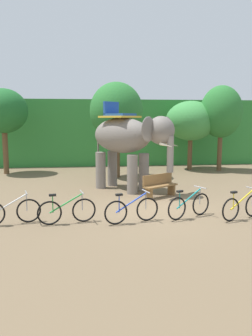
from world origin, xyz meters
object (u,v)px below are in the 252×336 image
(tree_far_left, at_px, (191,121))
(bike_white, at_px, (11,211))
(tree_right, at_px, (116,112))
(bike_yellow, at_px, (242,207))
(wooden_bench, at_px, (159,185))
(bike_blue, at_px, (132,210))
(elephant, at_px, (128,139))
(tree_center_left, at_px, (221,112))
(bike_green, at_px, (67,211))
(bike_teal, at_px, (189,205))
(tree_center_right, at_px, (4,111))

(tree_far_left, distance_m, bike_white, 13.29)
(tree_right, bearing_deg, tree_far_left, 26.13)
(tree_far_left, bearing_deg, bike_yellow, -98.70)
(tree_far_left, distance_m, wooden_bench, 8.16)
(tree_right, xyz_separation_m, bike_blue, (-0.27, -7.89, -3.03))
(elephant, bearing_deg, tree_far_left, 51.34)
(tree_right, relative_size, tree_center_left, 0.99)
(elephant, bearing_deg, bike_green, -117.97)
(bike_white, height_order, bike_teal, same)
(tree_far_left, relative_size, bike_yellow, 2.60)
(tree_right, bearing_deg, elephant, -86.98)
(tree_center_left, height_order, bike_teal, tree_center_left)
(tree_right, height_order, bike_blue, tree_right)
(bike_teal, xyz_separation_m, bike_yellow, (1.57, -0.33, 0.00))
(bike_green, xyz_separation_m, bike_teal, (3.72, 0.16, 0.00))
(tree_center_right, bearing_deg, bike_blue, -59.60)
(tree_far_left, height_order, elephant, tree_far_left)
(bike_blue, relative_size, bike_teal, 1.07)
(tree_center_left, relative_size, bike_teal, 3.20)
(tree_center_left, bearing_deg, tree_center_right, 178.52)
(tree_right, relative_size, bike_blue, 2.95)
(tree_right, xyz_separation_m, bike_teal, (1.55, -7.58, -3.03))
(tree_far_left, xyz_separation_m, tree_center_left, (1.60, -0.67, 0.51))
(tree_right, xyz_separation_m, tree_far_left, (4.68, 2.30, -0.48))
(tree_far_left, xyz_separation_m, elephant, (-4.51, -5.63, -0.73))
(tree_far_left, bearing_deg, tree_center_right, -178.10)
(tree_far_left, xyz_separation_m, bike_yellow, (-1.56, -10.20, -2.55))
(tree_center_right, height_order, bike_white, tree_center_right)
(bike_green, bearing_deg, tree_center_left, 47.97)
(bike_blue, bearing_deg, tree_center_right, 120.40)
(bike_teal, bearing_deg, elephant, 107.99)
(bike_white, distance_m, wooden_bench, 5.83)
(tree_center_right, relative_size, bike_white, 2.83)
(tree_center_left, xyz_separation_m, bike_blue, (-6.55, -9.51, -3.06))
(elephant, distance_m, wooden_bench, 2.45)
(tree_center_right, height_order, tree_right, tree_right)
(tree_far_left, height_order, bike_white, tree_far_left)
(tree_center_left, bearing_deg, wooden_bench, -128.48)
(bike_green, bearing_deg, bike_white, 176.31)
(tree_center_left, xyz_separation_m, bike_yellow, (-3.16, -9.53, -3.06))
(tree_right, height_order, elephant, tree_right)
(tree_far_left, bearing_deg, wooden_bench, -116.09)
(bike_white, relative_size, bike_green, 0.99)
(bike_white, distance_m, bike_blue, 3.50)
(bike_green, height_order, bike_yellow, same)
(bike_blue, bearing_deg, tree_center_left, 55.44)
(tree_center_right, xyz_separation_m, wooden_bench, (7.30, -6.63, -2.99))
(bike_teal, bearing_deg, tree_far_left, 72.44)
(bike_green, xyz_separation_m, bike_yellow, (5.28, -0.17, 0.00))
(bike_white, xyz_separation_m, bike_teal, (5.32, 0.06, 0.00))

